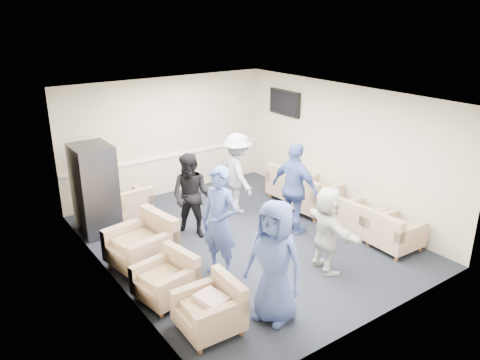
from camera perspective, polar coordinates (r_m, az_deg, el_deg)
floor at (r=8.89m, az=0.51°, el=-7.30°), size 6.00×6.00×0.00m
ceiling at (r=8.01m, az=0.57°, el=10.10°), size 6.00×6.00×0.00m
back_wall at (r=10.82m, az=-8.82°, el=5.22°), size 5.00×0.02×2.70m
front_wall at (r=6.35m, az=16.65°, el=-6.41°), size 5.00×0.02×2.70m
left_wall at (r=7.27m, az=-15.68°, el=-2.84°), size 0.02×6.00×2.70m
right_wall at (r=9.95m, az=12.33°, el=3.67°), size 0.02×6.00×2.70m
chair_rail at (r=10.93m, az=-8.64°, el=2.92°), size 4.98×0.04×0.06m
tv at (r=11.00m, az=5.45°, el=9.34°), size 0.10×1.00×0.58m
armchair_left_near at (r=6.50m, az=-3.39°, el=-15.56°), size 0.80×0.80×0.62m
armchair_left_mid at (r=7.18m, az=-8.74°, el=-12.01°), size 0.88×0.88×0.61m
armchair_left_far at (r=8.04m, az=-11.56°, el=-7.88°), size 1.08×1.08×0.75m
armchair_right_near at (r=8.85m, az=18.18°, el=-6.26°), size 0.81×0.81×0.63m
armchair_right_midnear at (r=9.31m, az=14.29°, el=-4.58°), size 0.77×0.77×0.60m
armchair_right_midfar at (r=9.98m, az=8.72°, el=-2.08°), size 0.98×0.98×0.72m
armchair_right_far at (r=10.64m, az=6.22°, el=-0.57°), size 0.94×0.94×0.71m
armchair_corner at (r=9.86m, az=-13.19°, el=-3.05°), size 0.79×0.79×0.60m
vending_machine at (r=9.29m, az=-17.24°, el=-1.09°), size 0.71×0.83×1.75m
backpack at (r=8.09m, az=-8.47°, el=-8.53°), size 0.31×0.25×0.47m
pillow at (r=6.41m, az=-3.46°, el=-14.39°), size 0.39×0.47×0.12m
person_front_left at (r=6.42m, az=4.24°, el=-9.94°), size 0.82×1.00×1.77m
person_mid_left at (r=7.43m, az=-2.53°, el=-5.19°), size 0.63×0.77×1.84m
person_back_left at (r=8.75m, az=-5.95°, el=-1.98°), size 0.97×1.01×1.63m
person_back_right at (r=9.78m, az=-0.26°, el=0.81°), size 0.84×1.21×1.71m
person_mid_right at (r=8.89m, az=6.71°, el=-1.08°), size 0.62×1.12×1.80m
person_front_right at (r=7.75m, az=10.58°, el=-5.96°), size 0.70×1.42×1.47m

